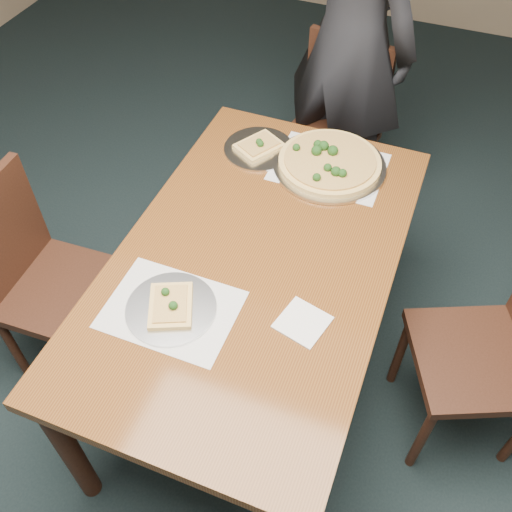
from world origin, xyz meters
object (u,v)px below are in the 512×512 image
(chair_far, at_px, (334,123))
(pizza_pan, at_px, (329,163))
(chair_left, at_px, (40,275))
(dining_table, at_px, (256,273))
(slice_plate_near, at_px, (171,307))
(slice_plate_far, at_px, (259,148))
(chair_right, at_px, (503,348))
(diner, at_px, (351,38))

(chair_far, xyz_separation_m, pizza_pan, (0.13, -0.60, 0.26))
(chair_left, bearing_deg, dining_table, -78.92)
(slice_plate_near, distance_m, slice_plate_far, 0.83)
(chair_far, xyz_separation_m, slice_plate_far, (-0.16, -0.60, 0.25))
(chair_left, xyz_separation_m, slice_plate_near, (0.64, -0.10, 0.25))
(chair_right, relative_size, pizza_pan, 2.08)
(chair_right, xyz_separation_m, diner, (-0.89, 1.12, 0.40))
(dining_table, height_order, chair_far, chair_far)
(chair_left, relative_size, chair_right, 1.00)
(chair_right, height_order, pizza_pan, chair_right)
(pizza_pan, xyz_separation_m, slice_plate_near, (-0.26, -0.83, -0.01))
(diner, relative_size, slice_plate_near, 6.51)
(chair_far, distance_m, slice_plate_near, 1.46)
(slice_plate_far, bearing_deg, pizza_pan, -0.10)
(pizza_pan, relative_size, slice_plate_far, 1.56)
(chair_far, bearing_deg, dining_table, -78.78)
(diner, bearing_deg, slice_plate_far, 99.56)
(dining_table, distance_m, chair_far, 1.14)
(dining_table, bearing_deg, slice_plate_far, 110.17)
(chair_far, distance_m, diner, 0.41)
(chair_far, bearing_deg, chair_left, -110.63)
(dining_table, xyz_separation_m, chair_left, (-0.80, -0.20, -0.14))
(slice_plate_near, bearing_deg, slice_plate_far, 92.15)
(pizza_pan, height_order, slice_plate_near, pizza_pan)
(chair_right, distance_m, diner, 1.48)
(dining_table, distance_m, chair_left, 0.84)
(chair_left, bearing_deg, chair_right, -82.19)
(diner, height_order, pizza_pan, diner)
(chair_right, xyz_separation_m, slice_plate_near, (-1.03, -0.41, 0.25))
(chair_right, bearing_deg, slice_plate_near, -92.20)
(pizza_pan, bearing_deg, slice_plate_far, 179.90)
(chair_right, bearing_deg, diner, -165.54)
(chair_far, relative_size, chair_right, 1.00)
(chair_left, relative_size, pizza_pan, 2.08)
(chair_far, height_order, chair_right, same)
(chair_left, xyz_separation_m, chair_right, (1.67, 0.31, 0.00))
(diner, height_order, slice_plate_near, diner)
(chair_left, xyz_separation_m, pizza_pan, (0.90, 0.73, 0.26))
(dining_table, xyz_separation_m, pizza_pan, (0.10, 0.53, 0.11))
(chair_far, height_order, pizza_pan, chair_far)
(chair_far, relative_size, pizza_pan, 2.08)
(dining_table, height_order, chair_right, chair_right)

